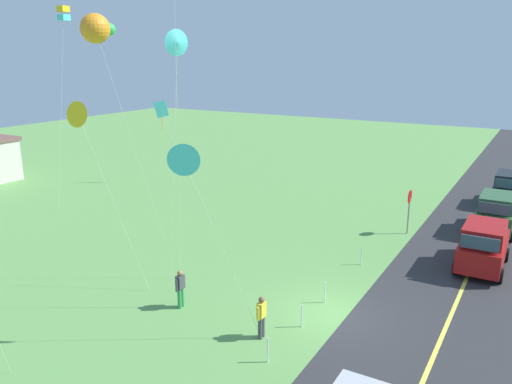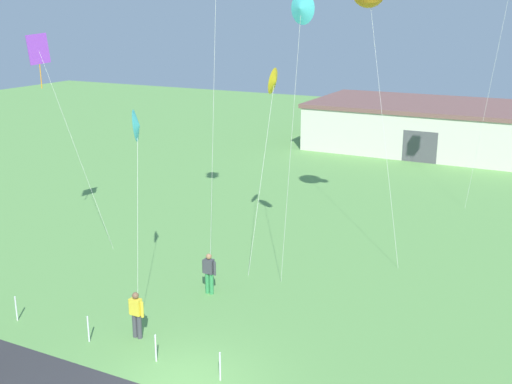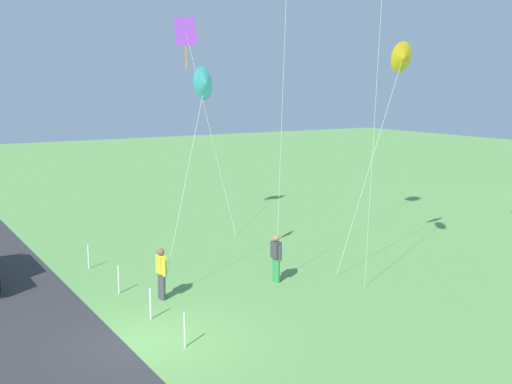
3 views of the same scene
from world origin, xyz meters
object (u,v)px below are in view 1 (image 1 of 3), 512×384
object	(u,v)px
person_adult_near	(261,316)
kite_purple_back	(177,44)
car_parked_east_near	(496,212)
kite_cyan_top	(63,14)
kite_orange_near	(96,29)
kite_yellow_high	(78,115)
person_adult_companion	(180,288)
kite_red_low	(184,160)
kite_pink_drift	(162,111)
stop_sign	(409,203)
car_parked_east_far	(510,188)
car_suv_foreground	(483,245)

from	to	relation	value
person_adult_near	kite_purple_back	distance (m)	11.48
car_parked_east_near	kite_purple_back	bearing A→B (deg)	139.06
person_adult_near	kite_cyan_top	distance (m)	23.51
kite_purple_back	car_parked_east_near	bearing A→B (deg)	-40.94
kite_orange_near	kite_yellow_high	bearing A→B (deg)	-148.10
person_adult_companion	kite_red_low	bearing A→B (deg)	-169.53
kite_orange_near	kite_purple_back	bearing A→B (deg)	-97.77
kite_purple_back	person_adult_companion	bearing A→B (deg)	-145.84
kite_pink_drift	kite_cyan_top	distance (m)	10.39
kite_yellow_high	kite_pink_drift	distance (m)	18.38
person_adult_near	kite_cyan_top	bearing A→B (deg)	116.46
stop_sign	kite_yellow_high	size ratio (longest dim) A/B	0.32
kite_cyan_top	kite_purple_back	world-z (taller)	kite_cyan_top
kite_purple_back	stop_sign	bearing A→B (deg)	-34.98
car_parked_east_near	stop_sign	distance (m)	5.17
stop_sign	person_adult_near	size ratio (longest dim) A/B	1.60
stop_sign	kite_cyan_top	xyz separation A→B (m)	(-5.38, 20.47, 10.46)
car_parked_east_near	kite_pink_drift	world-z (taller)	kite_pink_drift
person_adult_companion	kite_purple_back	world-z (taller)	kite_purple_back
kite_red_low	car_parked_east_far	bearing A→B (deg)	-19.01
kite_cyan_top	kite_red_low	bearing A→B (deg)	-120.45
person_adult_near	kite_red_low	xyz separation A→B (m)	(-1.27, 2.21, 5.65)
car_parked_east_far	stop_sign	bearing A→B (deg)	154.30
person_adult_near	person_adult_companion	bearing A→B (deg)	135.25
kite_yellow_high	kite_cyan_top	size ratio (longest dim) A/B	0.63
car_parked_east_near	kite_cyan_top	distance (m)	28.34
car_parked_east_near	car_parked_east_far	distance (m)	6.40
car_suv_foreground	kite_pink_drift	distance (m)	25.26
car_suv_foreground	kite_cyan_top	distance (m)	27.23
kite_orange_near	kite_purple_back	world-z (taller)	kite_orange_near
car_suv_foreground	kite_cyan_top	bearing A→B (deg)	95.10
person_adult_near	kite_yellow_high	xyz separation A→B (m)	(0.56, 9.12, 6.54)
car_parked_east_near	kite_yellow_high	distance (m)	22.97
car_suv_foreground	person_adult_near	size ratio (longest dim) A/B	2.75
person_adult_near	kite_orange_near	distance (m)	15.59
car_parked_east_near	kite_purple_back	world-z (taller)	kite_purple_back
person_adult_near	kite_cyan_top	world-z (taller)	kite_cyan_top
car_parked_east_near	person_adult_companion	bearing A→B (deg)	148.69
kite_red_low	person_adult_near	bearing A→B (deg)	-60.20
kite_orange_near	kite_cyan_top	world-z (taller)	kite_cyan_top
kite_pink_drift	car_suv_foreground	bearing A→B (deg)	-103.50
car_parked_east_near	person_adult_near	distance (m)	17.73
car_parked_east_near	stop_sign	world-z (taller)	stop_sign
person_adult_companion	kite_purple_back	xyz separation A→B (m)	(2.73, 1.85, 9.42)
car_parked_east_far	kite_purple_back	world-z (taller)	kite_purple_back
car_parked_east_near	car_parked_east_far	size ratio (longest dim) A/B	1.00
car_parked_east_far	kite_cyan_top	distance (m)	30.96
stop_sign	kite_purple_back	size ratio (longest dim) A/B	0.23
kite_red_low	kite_pink_drift	size ratio (longest dim) A/B	1.09
kite_pink_drift	kite_purple_back	bearing A→B (deg)	-137.20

